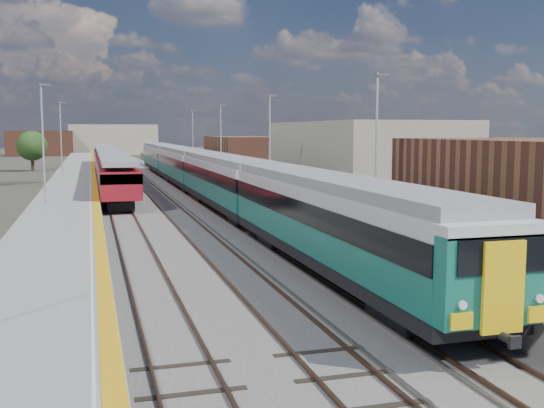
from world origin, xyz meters
name	(u,v)px	position (x,y,z in m)	size (l,w,h in m)	color
ground	(176,193)	(0.00, 50.00, 0.00)	(320.00, 320.00, 0.00)	#47443A
ballast_bed	(149,191)	(-2.25, 52.50, 0.03)	(10.50, 155.00, 0.06)	#565451
tracks	(153,188)	(-1.65, 54.18, 0.11)	(8.96, 160.00, 0.17)	#4C3323
platform_right	(227,183)	(5.28, 52.49, 0.54)	(4.70, 155.00, 8.52)	slate
platform_left	(73,187)	(-9.05, 52.49, 0.52)	(4.30, 155.00, 8.52)	slate
buildings	(37,107)	(-18.12, 138.60, 10.70)	(72.00, 185.50, 40.00)	brown
green_train	(201,171)	(1.50, 45.34, 2.28)	(2.94, 81.79, 3.24)	black
red_train	(109,164)	(-5.50, 62.70, 2.06)	(2.76, 56.00, 3.48)	black
tree_c	(32,146)	(-15.13, 86.02, 3.53)	(4.14, 4.14, 5.62)	#382619
tree_d	(353,145)	(23.21, 63.82, 3.92)	(4.60, 4.60, 6.23)	#382619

